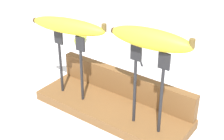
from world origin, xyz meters
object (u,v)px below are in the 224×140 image
(banana_raised_right, at_px, (151,39))
(banana_chunk_near, at_px, (80,39))
(fork_stand_right, at_px, (148,82))
(fork_stand_left, at_px, (70,59))
(fork_fallen_near, at_px, (137,50))
(banana_raised_left, at_px, (68,26))

(banana_raised_right, bearing_deg, banana_chunk_near, 146.39)
(fork_stand_right, relative_size, banana_raised_right, 1.06)
(banana_raised_right, relative_size, banana_chunk_near, 3.30)
(fork_stand_left, distance_m, fork_fallen_near, 0.40)
(banana_raised_left, xyz_separation_m, banana_raised_right, (0.22, 0.00, 0.02))
(banana_chunk_near, bearing_deg, fork_fallen_near, 17.62)
(fork_stand_right, xyz_separation_m, banana_chunk_near, (-0.47, 0.31, -0.12))
(banana_raised_left, height_order, banana_chunk_near, banana_raised_left)
(fork_fallen_near, bearing_deg, banana_raised_left, -84.65)
(banana_chunk_near, bearing_deg, banana_raised_right, -33.61)
(fork_fallen_near, xyz_separation_m, banana_chunk_near, (-0.21, -0.07, 0.01))
(banana_raised_left, bearing_deg, fork_fallen_near, 95.35)
(fork_stand_right, xyz_separation_m, fork_fallen_near, (-0.26, 0.37, -0.14))
(fork_stand_left, relative_size, banana_raised_right, 0.95)
(fork_stand_left, xyz_separation_m, banana_raised_left, (-0.00, -0.00, 0.09))
(banana_raised_left, distance_m, banana_raised_right, 0.23)
(banana_raised_left, relative_size, banana_raised_right, 1.09)
(fork_stand_left, xyz_separation_m, banana_chunk_near, (-0.24, 0.31, -0.11))
(fork_stand_left, relative_size, banana_raised_left, 0.87)
(fork_stand_left, bearing_deg, fork_fallen_near, 95.36)
(fork_stand_right, height_order, fork_fallen_near, fork_stand_right)
(fork_stand_right, distance_m, banana_chunk_near, 0.57)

